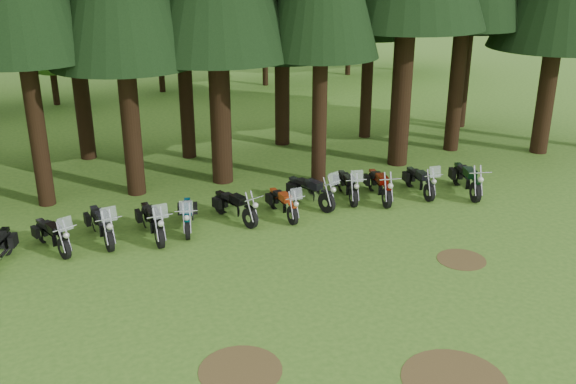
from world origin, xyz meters
The scene contains 17 objects.
ground centered at (0.00, 0.00, 0.00)m, with size 120.00×120.00×0.00m, color #3B681F.
decid_3 centered at (-4.71, 25.13, 4.51)m, with size 6.12×5.95×7.65m.
decid_4 centered at (1.58, 26.32, 4.37)m, with size 5.93×5.76×7.41m.
dirt_patch_0 centered at (-3.00, -2.00, 0.01)m, with size 1.80×1.80×0.01m, color #4C3D1E.
dirt_patch_1 centered at (4.50, 0.50, 0.01)m, with size 1.40×1.40×0.01m, color #4C3D1E.
dirt_patch_2 centered at (1.00, -4.00, 0.01)m, with size 2.20×2.20×0.01m, color #4C3D1E.
motorcycle_1 centered at (-6.29, 5.57, 0.46)m, with size 1.02×2.13×1.37m.
motorcycle_2 centered at (-4.87, 5.70, 0.50)m, with size 0.59×2.41×1.51m.
motorcycle_3 centered at (-3.40, 5.36, 0.50)m, with size 0.48×2.39×1.50m.
motorcycle_4 centered at (-2.26, 5.56, 0.46)m, with size 0.79×2.16×1.37m.
motorcycle_5 centered at (-0.65, 5.66, 0.47)m, with size 0.87×2.18×0.92m.
motorcycle_6 centered at (0.93, 5.38, 0.45)m, with size 0.43×2.13×1.34m.
motorcycle_7 centered at (2.15, 5.91, 0.50)m, with size 1.07×2.34×1.50m.
motorcycle_8 centered at (3.64, 6.00, 0.48)m, with size 0.72×2.27×1.43m.
motorcycle_9 centered at (4.68, 5.56, 0.49)m, with size 0.63×2.33×0.96m.
motorcycle_10 centered at (6.28, 5.45, 0.46)m, with size 0.54×2.22×1.39m.
motorcycle_11 centered at (7.88, 4.86, 0.51)m, with size 0.81×2.41×1.00m.
Camera 1 is at (-6.35, -12.88, 8.40)m, focal length 40.00 mm.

